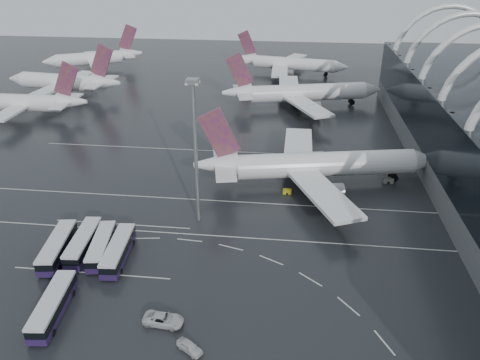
# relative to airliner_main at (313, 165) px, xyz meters

# --- Properties ---
(ground) EXTENTS (420.00, 420.00, 0.00)m
(ground) POSITION_rel_airliner_main_xyz_m (-14.75, -22.72, -4.90)
(ground) COLOR black
(ground) RESTS_ON ground
(lane_marking_near) EXTENTS (120.00, 0.25, 0.01)m
(lane_marking_near) POSITION_rel_airliner_main_xyz_m (-14.75, -24.72, -4.90)
(lane_marking_near) COLOR silver
(lane_marking_near) RESTS_ON ground
(lane_marking_mid) EXTENTS (120.00, 0.25, 0.01)m
(lane_marking_mid) POSITION_rel_airliner_main_xyz_m (-14.75, -10.72, -4.90)
(lane_marking_mid) COLOR silver
(lane_marking_mid) RESTS_ON ground
(lane_marking_far) EXTENTS (120.00, 0.25, 0.01)m
(lane_marking_far) POSITION_rel_airliner_main_xyz_m (-14.75, 17.28, -4.90)
(lane_marking_far) COLOR silver
(lane_marking_far) RESTS_ON ground
(bus_bay_line_south) EXTENTS (28.00, 0.25, 0.01)m
(bus_bay_line_south) POSITION_rel_airliner_main_xyz_m (-38.75, -38.72, -4.90)
(bus_bay_line_south) COLOR silver
(bus_bay_line_south) RESTS_ON ground
(bus_bay_line_north) EXTENTS (28.00, 0.25, 0.01)m
(bus_bay_line_north) POSITION_rel_airliner_main_xyz_m (-38.75, -22.72, -4.90)
(bus_bay_line_north) COLOR silver
(bus_bay_line_north) RESTS_ON ground
(airliner_main) EXTENTS (57.54, 49.69, 19.58)m
(airliner_main) POSITION_rel_airliner_main_xyz_m (0.00, 0.00, 0.00)
(airliner_main) COLOR white
(airliner_main) RESTS_ON ground
(airliner_gate_b) EXTENTS (56.10, 49.70, 19.68)m
(airliner_gate_b) POSITION_rel_airliner_main_xyz_m (-3.21, 60.01, 0.02)
(airliner_gate_b) COLOR white
(airliner_gate_b) RESTS_ON ground
(airliner_gate_c) EXTENTS (50.52, 45.94, 18.05)m
(airliner_gate_c) POSITION_rel_airliner_main_xyz_m (-8.51, 107.31, -0.39)
(airliner_gate_c) COLOR white
(airliner_gate_c) RESTS_ON ground
(jet_remote_west) EXTENTS (42.91, 34.50, 18.79)m
(jet_remote_west) POSITION_rel_airliner_main_xyz_m (-92.26, 38.70, -0.05)
(jet_remote_west) COLOR white
(jet_remote_west) RESTS_ON ground
(jet_remote_mid) EXTENTS (46.46, 37.50, 20.21)m
(jet_remote_mid) POSITION_rel_airliner_main_xyz_m (-90.45, 63.61, 0.31)
(jet_remote_mid) COLOR white
(jet_remote_mid) RESTS_ON ground
(jet_remote_far) EXTENTS (41.64, 34.07, 19.32)m
(jet_remote_far) POSITION_rel_airliner_main_xyz_m (-96.08, 106.36, 0.09)
(jet_remote_far) COLOR white
(jet_remote_far) RESTS_ON ground
(bus_row_near_a) EXTENTS (4.99, 14.20, 3.42)m
(bus_row_near_a) POSITION_rel_airliner_main_xyz_m (-46.64, -34.42, -3.02)
(bus_row_near_a) COLOR #24133D
(bus_row_near_a) RESTS_ON ground
(bus_row_near_b) EXTENTS (4.15, 13.69, 3.32)m
(bus_row_near_b) POSITION_rel_airliner_main_xyz_m (-42.62, -32.51, -3.08)
(bus_row_near_b) COLOR #24133D
(bus_row_near_b) RESTS_ON ground
(bus_row_near_c) EXTENTS (4.86, 13.24, 3.19)m
(bus_row_near_c) POSITION_rel_airliner_main_xyz_m (-38.90, -33.08, -3.15)
(bus_row_near_c) COLOR #24133D
(bus_row_near_c) RESTS_ON ground
(bus_row_near_d) EXTENTS (4.06, 13.71, 3.33)m
(bus_row_near_d) POSITION_rel_airliner_main_xyz_m (-35.32, -34.13, -3.07)
(bus_row_near_d) COLOR #24133D
(bus_row_near_d) RESTS_ON ground
(bus_row_far_b) EXTENTS (4.39, 13.69, 3.31)m
(bus_row_far_b) POSITION_rel_airliner_main_xyz_m (-40.24, -49.20, -3.08)
(bus_row_far_b) COLOR #24133D
(bus_row_far_b) RESTS_ON ground
(van_curve_a) EXTENTS (6.30, 3.30, 1.69)m
(van_curve_a) POSITION_rel_airliner_main_xyz_m (-23.10, -49.14, -4.06)
(van_curve_a) COLOR silver
(van_curve_a) RESTS_ON ground
(van_curve_b) EXTENTS (4.39, 3.70, 1.42)m
(van_curve_b) POSITION_rel_airliner_main_xyz_m (-18.11, -53.83, -4.19)
(van_curve_b) COLOR silver
(van_curve_b) RESTS_ON ground
(floodlight_mast) EXTENTS (2.26, 2.26, 29.46)m
(floodlight_mast) POSITION_rel_airliner_main_xyz_m (-23.65, -19.21, 13.63)
(floodlight_mast) COLOR gray
(floodlight_mast) RESTS_ON ground
(gse_cart_belly_a) EXTENTS (2.45, 1.45, 1.34)m
(gse_cart_belly_a) POSITION_rel_airliner_main_xyz_m (2.61, -4.20, -4.23)
(gse_cart_belly_a) COLOR #B09F17
(gse_cart_belly_a) RESTS_ON ground
(gse_cart_belly_b) EXTENTS (2.05, 1.21, 1.12)m
(gse_cart_belly_b) POSITION_rel_airliner_main_xyz_m (11.26, 9.94, -4.34)
(gse_cart_belly_b) COLOR slate
(gse_cart_belly_b) RESTS_ON ground
(gse_cart_belly_c) EXTENTS (1.92, 1.13, 1.05)m
(gse_cart_belly_c) POSITION_rel_airliner_main_xyz_m (-5.77, -5.54, -4.38)
(gse_cart_belly_c) COLOR #B09F17
(gse_cart_belly_c) RESTS_ON ground
(gse_cart_belly_d) EXTENTS (2.35, 1.39, 1.28)m
(gse_cart_belly_d) POSITION_rel_airliner_main_xyz_m (18.11, 2.82, -4.26)
(gse_cart_belly_d) COLOR slate
(gse_cart_belly_d) RESTS_ON ground
(gse_cart_belly_e) EXTENTS (2.49, 1.47, 1.36)m
(gse_cart_belly_e) POSITION_rel_airliner_main_xyz_m (0.05, 6.00, -4.22)
(gse_cart_belly_e) COLOR #B09F17
(gse_cart_belly_e) RESTS_ON ground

